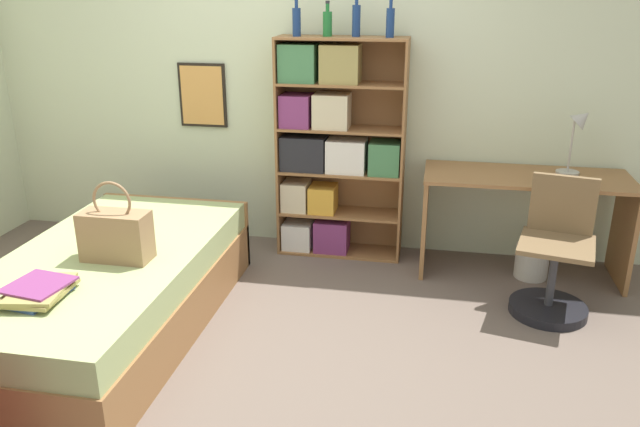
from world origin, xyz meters
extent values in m
plane|color=#66564C|center=(0.00, 0.00, 0.00)|extent=(14.00, 14.00, 0.00)
cube|color=beige|center=(0.00, 1.61, 1.30)|extent=(10.00, 0.06, 2.60)
cube|color=black|center=(-0.72, 1.57, 1.15)|extent=(0.37, 0.02, 0.49)
cube|color=#DB994C|center=(-0.72, 1.55, 1.15)|extent=(0.33, 0.01, 0.45)
cube|color=olive|center=(-0.78, 0.00, 0.16)|extent=(1.10, 2.09, 0.31)
cube|color=#9EAD70|center=(-0.78, 0.00, 0.40)|extent=(1.07, 2.06, 0.18)
cube|color=olive|center=(-0.78, 1.03, 0.25)|extent=(1.10, 0.04, 0.49)
cube|color=#93704C|center=(-0.66, -0.05, 0.63)|extent=(0.38, 0.17, 0.28)
torus|color=#93704C|center=(-0.66, -0.05, 0.84)|extent=(0.23, 0.02, 0.23)
cube|color=#334C84|center=(-0.82, -0.56, 0.50)|extent=(0.25, 0.32, 0.02)
cube|color=#99894C|center=(-0.82, -0.56, 0.52)|extent=(0.30, 0.35, 0.02)
cube|color=#99894C|center=(-0.80, -0.56, 0.54)|extent=(0.30, 0.38, 0.02)
cube|color=#7A336B|center=(-0.82, -0.54, 0.56)|extent=(0.31, 0.31, 0.01)
cube|color=olive|center=(-0.07, 1.41, 0.81)|extent=(0.02, 0.30, 1.62)
cube|color=olive|center=(0.84, 1.41, 0.81)|extent=(0.02, 0.30, 1.62)
cube|color=olive|center=(0.39, 1.55, 0.81)|extent=(0.93, 0.01, 1.62)
cube|color=olive|center=(0.39, 1.41, 0.01)|extent=(0.89, 0.30, 0.02)
cube|color=olive|center=(0.39, 1.41, 0.32)|extent=(0.89, 0.30, 0.02)
cube|color=olive|center=(0.39, 1.41, 0.65)|extent=(0.89, 0.30, 0.02)
cube|color=olive|center=(0.39, 1.41, 0.97)|extent=(0.89, 0.30, 0.02)
cube|color=olive|center=(0.39, 1.41, 1.29)|extent=(0.89, 0.30, 0.02)
cube|color=olive|center=(0.39, 1.41, 1.61)|extent=(0.89, 0.30, 0.02)
cube|color=silver|center=(0.06, 1.39, 0.12)|extent=(0.22, 0.22, 0.21)
cube|color=#7A336B|center=(0.33, 1.39, 0.14)|extent=(0.26, 0.22, 0.25)
cube|color=beige|center=(0.05, 1.39, 0.44)|extent=(0.19, 0.22, 0.22)
cube|color=gold|center=(0.26, 1.39, 0.43)|extent=(0.20, 0.22, 0.20)
cube|color=#232328|center=(0.11, 1.39, 0.78)|extent=(0.33, 0.22, 0.25)
cube|color=silver|center=(0.43, 1.39, 0.78)|extent=(0.28, 0.22, 0.24)
cube|color=#427A4C|center=(0.71, 1.39, 0.77)|extent=(0.22, 0.22, 0.24)
cube|color=#7A336B|center=(0.06, 1.39, 1.10)|extent=(0.22, 0.22, 0.23)
cube|color=beige|center=(0.32, 1.39, 1.10)|extent=(0.25, 0.22, 0.25)
cube|color=#427A4C|center=(0.08, 1.39, 1.44)|extent=(0.26, 0.22, 0.26)
cube|color=#99894C|center=(0.38, 1.39, 1.44)|extent=(0.27, 0.22, 0.27)
cylinder|color=navy|center=(0.07, 1.37, 1.71)|extent=(0.06, 0.06, 0.19)
cylinder|color=navy|center=(0.07, 1.37, 1.84)|extent=(0.02, 0.02, 0.06)
cylinder|color=#1E6B2D|center=(0.28, 1.41, 1.70)|extent=(0.06, 0.06, 0.16)
cylinder|color=#1E6B2D|center=(0.28, 1.41, 1.81)|extent=(0.03, 0.03, 0.05)
cylinder|color=#232328|center=(0.28, 1.41, 1.84)|extent=(0.03, 0.03, 0.02)
cylinder|color=navy|center=(0.48, 1.41, 1.72)|extent=(0.06, 0.06, 0.21)
cylinder|color=navy|center=(0.48, 1.41, 1.86)|extent=(0.02, 0.02, 0.07)
cylinder|color=navy|center=(0.72, 1.38, 1.71)|extent=(0.06, 0.06, 0.19)
cylinder|color=navy|center=(0.72, 1.38, 1.84)|extent=(0.02, 0.02, 0.06)
cube|color=olive|center=(1.70, 1.27, 0.72)|extent=(1.39, 0.57, 0.02)
cube|color=olive|center=(1.03, 1.27, 0.35)|extent=(0.03, 0.53, 0.71)
cube|color=olive|center=(2.38, 1.27, 0.35)|extent=(0.03, 0.53, 0.71)
cylinder|color=#ADA89E|center=(1.98, 1.37, 0.74)|extent=(0.16, 0.16, 0.02)
cylinder|color=#ADA89E|center=(1.98, 1.37, 0.92)|extent=(0.02, 0.02, 0.35)
cone|color=#ADA89E|center=(2.02, 1.37, 1.12)|extent=(0.16, 0.13, 0.16)
cylinder|color=black|center=(1.83, 0.69, 0.03)|extent=(0.48, 0.48, 0.06)
cylinder|color=#333338|center=(1.83, 0.69, 0.23)|extent=(0.05, 0.05, 0.45)
cube|color=brown|center=(1.83, 0.69, 0.47)|extent=(0.52, 0.52, 0.03)
cube|color=brown|center=(1.88, 0.89, 0.67)|extent=(0.39, 0.12, 0.37)
cylinder|color=#B7B2A8|center=(1.79, 1.22, 0.12)|extent=(0.23, 0.23, 0.24)
camera|label=1|loc=(1.08, -3.01, 1.95)|focal=35.00mm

